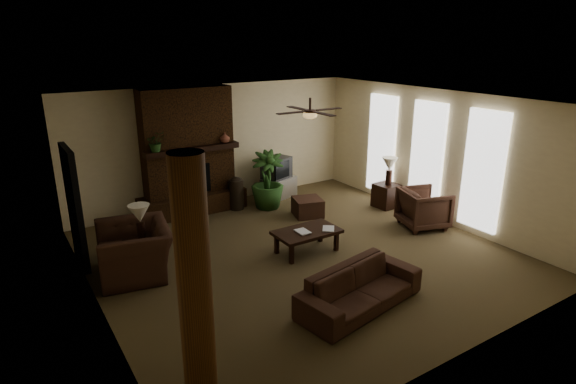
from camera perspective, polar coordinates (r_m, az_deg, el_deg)
room_shell at (r=8.31m, az=1.49°, el=1.24°), size 7.00×7.00×7.00m
fireplace at (r=10.79m, az=-11.79°, el=3.51°), size 2.40×0.70×2.80m
windows at (r=10.72m, az=16.35°, el=4.12°), size 0.08×3.65×2.35m
log_column at (r=5.06m, az=-11.18°, el=-10.87°), size 0.36×0.36×2.80m
doorway at (r=8.88m, az=-24.29°, el=-1.70°), size 0.10×1.00×2.10m
ceiling_fan at (r=8.52m, az=2.66°, el=9.45°), size 1.35×1.35×0.37m
sofa at (r=7.16m, az=8.70°, el=-10.66°), size 2.11×0.93×0.80m
armchair_left at (r=8.31m, az=-18.05°, el=-5.81°), size 1.07×1.44×1.14m
armchair_right at (r=10.28m, az=16.03°, el=-1.68°), size 1.05×1.09×0.90m
coffee_table at (r=8.77m, az=2.28°, el=-4.99°), size 1.20×0.70×0.43m
ottoman at (r=10.59m, az=2.38°, el=-1.81°), size 0.75×0.75×0.40m
tv_stand at (r=11.79m, az=-1.12°, el=0.56°), size 0.96×0.73×0.50m
tv at (r=11.63m, az=-1.38°, el=2.94°), size 0.78×0.71×0.52m
floor_vase at (r=10.98m, az=-6.24°, el=0.11°), size 0.34×0.34×0.77m
floor_plant at (r=11.02m, az=-2.47°, el=-0.03°), size 1.16×1.52×0.75m
side_table_left at (r=8.53m, az=-17.28°, el=-7.30°), size 0.53×0.53×0.55m
lamp_left at (r=8.20m, az=-17.40°, el=-2.82°), size 0.43×0.43×0.65m
side_table_right at (r=11.35m, az=11.71°, el=-0.40°), size 0.53×0.53×0.55m
lamp_right at (r=11.11m, az=12.12°, el=3.08°), size 0.38×0.38×0.65m
mantel_plant at (r=10.15m, az=-15.62°, el=5.60°), size 0.38×0.43×0.33m
mantel_vase at (r=10.75m, az=-7.61°, el=6.49°), size 0.28×0.28×0.22m
book_a at (r=8.56m, az=1.17°, el=-4.13°), size 0.22×0.03×0.29m
book_b at (r=8.77m, az=4.21°, el=-3.59°), size 0.18×0.15×0.29m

